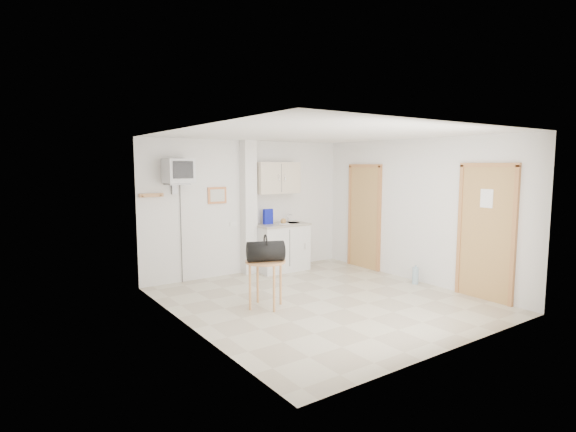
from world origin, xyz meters
TOP-DOWN VIEW (x-y plane):
  - ground at (0.00, 0.00)m, footprint 4.50×4.50m
  - room_envelope at (0.24, 0.09)m, footprint 4.24×4.54m
  - kitchenette at (0.57, 2.00)m, footprint 1.03×0.58m
  - crt_television at (-1.45, 2.02)m, footprint 0.44×0.45m
  - round_table at (-0.88, 0.21)m, footprint 0.58×0.58m
  - duffel_bag at (-0.91, 0.17)m, footprint 0.59×0.45m
  - water_bottle at (1.92, -0.18)m, footprint 0.11×0.11m

SIDE VIEW (x-z plane):
  - ground at x=0.00m, z-range 0.00..0.00m
  - water_bottle at x=1.92m, z-range -0.02..0.31m
  - round_table at x=-0.88m, z-range 0.24..0.93m
  - kitchenette at x=0.57m, z-range -0.25..1.85m
  - duffel_bag at x=-0.91m, z-range 0.64..1.03m
  - room_envelope at x=0.24m, z-range 0.26..2.81m
  - crt_television at x=-1.45m, z-range 0.86..3.01m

